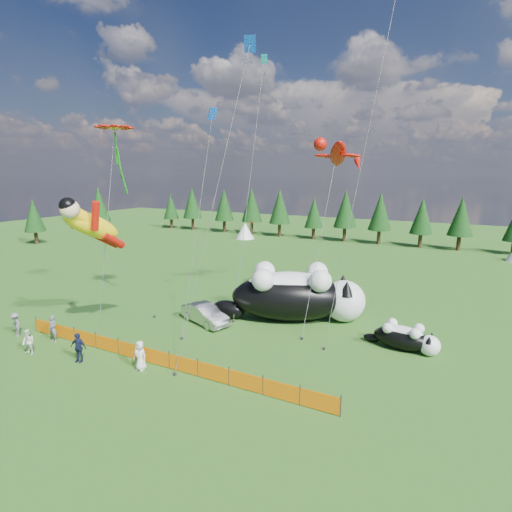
{
  "coord_description": "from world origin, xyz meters",
  "views": [
    {
      "loc": [
        15.2,
        -19.45,
        11.02
      ],
      "look_at": [
        2.95,
        4.0,
        5.54
      ],
      "focal_mm": 28.0,
      "sensor_mm": 36.0,
      "label": 1
    }
  ],
  "objects": [
    {
      "name": "gecko_kite",
      "position": [
        6.18,
        11.42,
        12.47
      ],
      "size": [
        5.16,
        10.68,
        14.55
      ],
      "color": "#B91109",
      "rests_on": "ground"
    },
    {
      "name": "car",
      "position": [
        -1.29,
        3.88,
        0.72
      ],
      "size": [
        4.64,
        2.97,
        1.45
      ],
      "primitive_type": "imported",
      "rotation": [
        0.0,
        0.0,
        1.21
      ],
      "color": "#B9BABF",
      "rests_on": "ground"
    },
    {
      "name": "spectator_e",
      "position": [
        -0.41,
        -3.84,
        0.87
      ],
      "size": [
        0.87,
        0.59,
        1.74
      ],
      "primitive_type": "imported",
      "rotation": [
        0.0,
        0.0,
        0.04
      ],
      "color": "silver",
      "rests_on": "ground"
    },
    {
      "name": "diamond_kite_c",
      "position": [
        4.97,
        -0.93,
        16.42
      ],
      "size": [
        3.99,
        3.04,
        18.13
      ],
      "color": "#0C44BF",
      "rests_on": "ground"
    },
    {
      "name": "cat_large",
      "position": [
        4.44,
        7.77,
        2.03
      ],
      "size": [
        11.22,
        7.33,
        4.27
      ],
      "rotation": [
        0.0,
        0.0,
        0.41
      ],
      "color": "black",
      "rests_on": "ground"
    },
    {
      "name": "tree_line",
      "position": [
        0.0,
        45.0,
        4.0
      ],
      "size": [
        90.0,
        4.0,
        8.0
      ],
      "primitive_type": null,
      "color": "black",
      "rests_on": "ground"
    },
    {
      "name": "spectator_c",
      "position": [
        -4.38,
        -4.78,
        0.9
      ],
      "size": [
        1.14,
        0.74,
        1.8
      ],
      "primitive_type": "imported",
      "rotation": [
        0.0,
        0.0,
        0.2
      ],
      "color": "#161D3C",
      "rests_on": "ground"
    },
    {
      "name": "safety_fence",
      "position": [
        0.0,
        -3.0,
        0.5
      ],
      "size": [
        22.06,
        0.06,
        1.1
      ],
      "color": "#262626",
      "rests_on": "ground"
    },
    {
      "name": "spectator_b",
      "position": [
        -7.96,
        -5.55,
        0.8
      ],
      "size": [
        0.79,
        0.47,
        1.61
      ],
      "primitive_type": "imported",
      "rotation": [
        0.0,
        0.0,
        0.02
      ],
      "color": "silver",
      "rests_on": "ground"
    },
    {
      "name": "ground",
      "position": [
        0.0,
        0.0,
        0.0
      ],
      "size": [
        160.0,
        160.0,
        0.0
      ],
      "primitive_type": "plane",
      "color": "#0F380A",
      "rests_on": "ground"
    },
    {
      "name": "cat_small",
      "position": [
        12.62,
        5.99,
        0.82
      ],
      "size": [
        4.8,
        2.11,
        1.73
      ],
      "rotation": [
        0.0,
        0.0,
        -0.12
      ],
      "color": "black",
      "rests_on": "ground"
    },
    {
      "name": "superhero_kite",
      "position": [
        -6.02,
        -1.72,
        7.75
      ],
      "size": [
        4.83,
        7.4,
        10.52
      ],
      "color": "yellow",
      "rests_on": "ground"
    },
    {
      "name": "diamond_kite_a",
      "position": [
        -0.73,
        4.45,
        14.46
      ],
      "size": [
        0.63,
        4.59,
        15.96
      ],
      "color": "#0C44BF",
      "rests_on": "ground"
    },
    {
      "name": "festival_tents",
      "position": [
        11.0,
        40.0,
        1.4
      ],
      "size": [
        50.0,
        3.2,
        2.8
      ],
      "primitive_type": null,
      "color": "white",
      "rests_on": "ground"
    },
    {
      "name": "flower_kite",
      "position": [
        -8.05,
        2.7,
        14.15
      ],
      "size": [
        3.72,
        6.36,
        15.0
      ],
      "color": "#B91109",
      "rests_on": "ground"
    },
    {
      "name": "diamond_kite_d",
      "position": [
        -0.32,
        11.33,
        18.71
      ],
      "size": [
        1.44,
        7.16,
        21.26
      ],
      "color": "#0D9BA1",
      "rests_on": "ground"
    },
    {
      "name": "spectator_d",
      "position": [
        -11.42,
        -4.19,
        0.85
      ],
      "size": [
        1.21,
        0.84,
        1.71
      ],
      "primitive_type": "imported",
      "rotation": [
        0.0,
        0.0,
        -0.26
      ],
      "color": "slate",
      "rests_on": "ground"
    },
    {
      "name": "spectator_a",
      "position": [
        -8.32,
        -3.6,
        0.92
      ],
      "size": [
        0.68,
        0.45,
        1.84
      ],
      "primitive_type": "imported",
      "rotation": [
        0.0,
        0.0,
        -0.02
      ],
      "color": "slate",
      "rests_on": "ground"
    }
  ]
}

